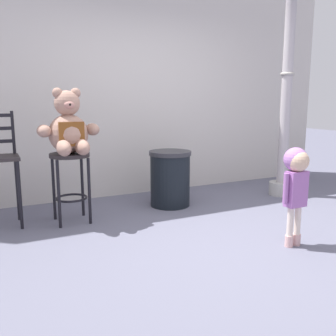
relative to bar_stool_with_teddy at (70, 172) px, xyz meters
The scene contains 7 objects.
ground_plane 1.66m from the bar_stool_with_teddy, 49.17° to the right, with size 24.00×24.00×0.00m, color slate.
building_wall 1.95m from the bar_stool_with_teddy, 44.51° to the left, with size 6.50×0.30×3.70m, color beige.
bar_stool_with_teddy is the anchor object (origin of this frame).
teddy_bear 0.46m from the bar_stool_with_teddy, 90.00° to the right, with size 0.63×0.57×0.67m.
child_walking 2.26m from the bar_stool_with_teddy, 43.60° to the right, with size 0.28×0.23×0.89m.
trash_bin 1.25m from the bar_stool_with_teddy, ahead, with size 0.52×0.52×0.68m.
lamppost 2.91m from the bar_stool_with_teddy, ahead, with size 0.33×0.33×2.83m.
Camera 1 is at (-1.79, -2.72, 1.29)m, focal length 39.53 mm.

